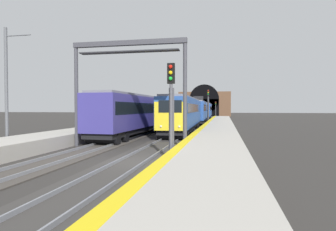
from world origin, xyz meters
TOP-DOWN VIEW (x-y plane):
  - ground_plane at (0.00, 0.00)m, footprint 320.00×320.00m
  - platform_right at (0.00, -3.93)m, footprint 112.00×3.56m
  - platform_right_edge_strip at (0.00, -2.40)m, footprint 112.00×0.50m
  - track_main_line at (0.00, 0.00)m, footprint 160.00×3.09m
  - track_adjacent_line at (0.00, 4.27)m, footprint 160.00×2.81m
  - train_main_approaching at (36.98, -0.00)m, footprint 55.74×3.21m
  - train_adjacent_platform at (34.40, 4.27)m, footprint 58.65×3.34m
  - railway_signal_near at (0.42, -1.92)m, footprint 0.39×0.38m
  - railway_signal_mid at (34.31, -1.92)m, footprint 0.39×0.38m
  - railway_signal_far at (75.46, -1.92)m, footprint 0.39×0.38m
  - overhead_signal_gantry at (5.45, 2.13)m, footprint 0.70×8.45m
  - tunnel_portal at (83.68, 2.13)m, footprint 2.23×17.69m
  - catenary_mast_far at (3.32, 10.35)m, footprint 0.22×2.08m

SIDE VIEW (x-z plane):
  - ground_plane at x=0.00m, z-range 0.00..0.00m
  - track_main_line at x=0.00m, z-range -0.06..0.15m
  - track_adjacent_line at x=0.00m, z-range -0.06..0.15m
  - platform_right at x=0.00m, z-range 0.00..0.90m
  - platform_right_edge_strip at x=0.00m, z-range 0.90..0.91m
  - train_main_approaching at x=36.98m, z-range -0.15..4.79m
  - train_adjacent_platform at x=34.40m, z-range -0.14..4.92m
  - railway_signal_far at x=75.46m, z-range 0.53..5.42m
  - railway_signal_near at x=0.42m, z-range 0.55..5.70m
  - railway_signal_mid at x=34.31m, z-range 0.59..6.55m
  - tunnel_portal at x=83.68m, z-range -1.19..9.64m
  - catenary_mast_far at x=3.32m, z-range 0.11..8.57m
  - overhead_signal_gantry at x=5.45m, z-range 1.88..9.55m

